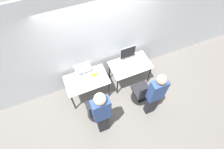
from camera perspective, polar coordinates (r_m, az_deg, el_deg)
ground_plane at (r=4.92m, az=0.59°, el=-6.94°), size 20.00×20.00×0.00m
wall_back at (r=4.21m, az=-3.44°, el=10.70°), size 12.00×0.05×2.80m
desk_left at (r=4.44m, az=-8.20°, el=-2.30°), size 1.07×0.65×0.73m
monitor_left at (r=4.27m, az=-9.42°, el=1.79°), size 0.43×0.20×0.46m
keyboard_left at (r=4.31m, az=-8.02°, el=-2.45°), size 0.39×0.16×0.02m
mouse_left at (r=4.33m, az=-4.74°, el=-1.40°), size 0.06×0.09×0.03m
office_chair_left at (r=4.37m, az=-5.10°, el=-11.39°), size 0.48×0.48×0.89m
person_left at (r=3.68m, az=-3.38°, el=-12.54°), size 0.36×0.23×1.74m
desk_right at (r=4.68m, az=5.92°, el=2.54°), size 1.07×0.65×0.73m
monitor_right at (r=4.54m, az=5.16°, el=6.86°), size 0.43×0.20×0.46m
keyboard_right at (r=4.56m, az=6.48°, el=2.53°), size 0.39×0.16×0.02m
mouse_right at (r=4.66m, az=9.35°, el=3.64°), size 0.06×0.09×0.03m
office_chair_right at (r=4.62m, az=9.84°, el=-5.96°), size 0.48×0.48×0.89m
person_right at (r=4.06m, az=13.96°, el=-6.40°), size 0.36×0.21×1.62m
placard_left at (r=4.37m, az=-5.63°, el=-0.08°), size 0.16×0.03×0.08m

